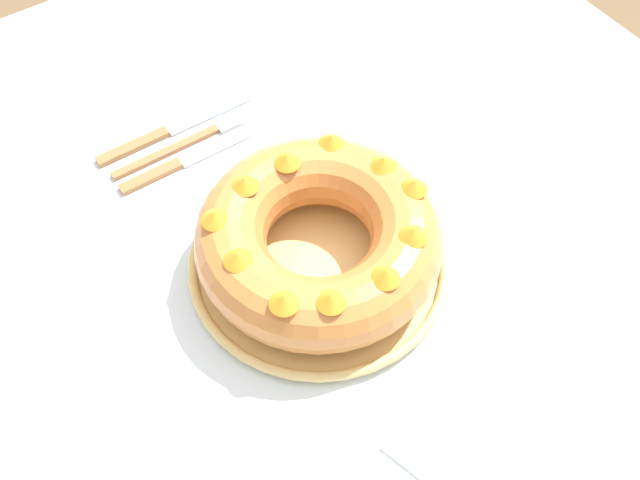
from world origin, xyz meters
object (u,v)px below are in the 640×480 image
at_px(serving_dish, 320,264).
at_px(serving_knife, 165,133).
at_px(fork, 198,138).
at_px(cake_knife, 178,164).
at_px(bundt_cake, 320,239).
at_px(napkin, 452,454).

relative_size(serving_dish, serving_knife, 1.35).
height_order(fork, serving_knife, serving_knife).
distance_m(serving_knife, cake_knife, 0.06).
distance_m(bundt_cake, serving_knife, 0.31).
bearing_deg(fork, cake_knife, -58.56).
relative_size(bundt_cake, napkin, 2.34).
xyz_separation_m(bundt_cake, fork, (-0.27, -0.02, -0.06)).
bearing_deg(fork, serving_dish, 4.33).
xyz_separation_m(bundt_cake, serving_knife, (-0.30, -0.05, -0.06)).
bearing_deg(cake_knife, bundt_cake, 17.22).
relative_size(serving_dish, cake_knife, 1.62).
bearing_deg(napkin, serving_dish, 176.90).
distance_m(serving_dish, napkin, 0.26).
height_order(serving_knife, napkin, serving_knife).
bearing_deg(cake_knife, serving_dish, 17.21).
distance_m(bundt_cake, cake_knife, 0.26).
bearing_deg(napkin, bundt_cake, 176.89).
bearing_deg(bundt_cake, napkin, -3.11).
bearing_deg(serving_knife, bundt_cake, 6.45).
height_order(serving_dish, cake_knife, serving_dish).
relative_size(cake_knife, napkin, 1.59).
bearing_deg(fork, bundt_cake, 4.34).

